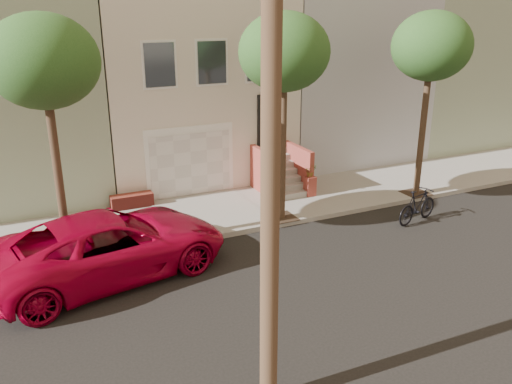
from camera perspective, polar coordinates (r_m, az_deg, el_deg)
name	(u,v)px	position (r m, az deg, el deg)	size (l,w,h in m)	color
ground	(319,283)	(13.45, 6.79, -9.77)	(90.00, 90.00, 0.00)	black
sidewalk	(235,210)	(17.72, -2.30, -1.93)	(40.00, 3.70, 0.15)	gray
house_row	(178,81)	(22.19, -8.45, 11.78)	(33.10, 11.70, 7.00)	beige
tree_left	(43,63)	(13.86, -22.03, 12.80)	(2.70, 2.57, 6.30)	#2D2116
tree_mid	(284,53)	(15.67, 3.07, 14.76)	(2.70, 2.57, 6.30)	#2D2116
tree_right	(431,47)	(18.89, 18.46, 14.63)	(2.70, 2.57, 6.30)	#2D2116
pickup_truck	(110,245)	(13.85, -15.55, -5.60)	(2.77, 6.01, 1.67)	#9E0223
motorcycle	(418,206)	(17.48, 17.10, -1.43)	(0.52, 1.85, 1.11)	black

